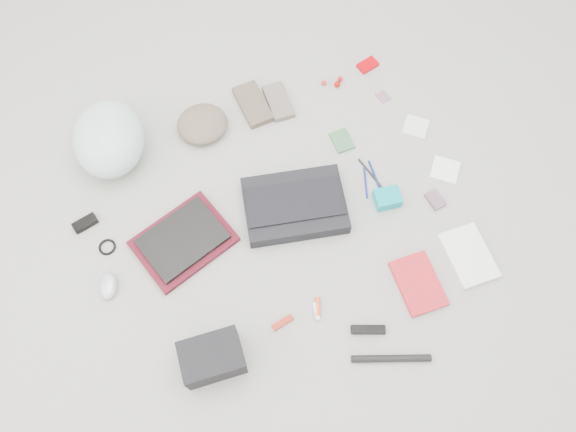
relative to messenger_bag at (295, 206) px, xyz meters
name	(u,v)px	position (x,y,z in m)	size (l,w,h in m)	color
ground_plane	(288,221)	(-0.05, -0.04, -0.03)	(4.00, 4.00, 0.00)	gray
messenger_bag	(295,206)	(0.00, 0.00, 0.00)	(0.41, 0.29, 0.07)	black
bag_flap	(295,201)	(0.00, 0.00, 0.04)	(0.39, 0.18, 0.01)	black
laptop_sleeve	(184,241)	(-0.47, 0.04, -0.02)	(0.37, 0.27, 0.03)	#55101E
laptop	(183,239)	(-0.47, 0.04, 0.00)	(0.31, 0.23, 0.02)	black
bike_helmet	(109,139)	(-0.60, 0.55, 0.08)	(0.29, 0.37, 0.22)	silver
beanie	(202,124)	(-0.21, 0.52, 0.00)	(0.22, 0.21, 0.08)	#6B594C
mitten_left	(253,104)	(0.03, 0.54, -0.02)	(0.11, 0.22, 0.03)	brown
mitten_right	(278,102)	(0.14, 0.51, -0.02)	(0.09, 0.19, 0.03)	#71635C
power_brick	(85,223)	(-0.81, 0.27, -0.02)	(0.10, 0.04, 0.03)	black
cable_coil	(107,247)	(-0.76, 0.14, -0.03)	(0.07, 0.07, 0.01)	black
mouse	(108,286)	(-0.79, -0.02, -0.01)	(0.07, 0.11, 0.04)	#B4B2C8
camera_bag	(212,358)	(-0.52, -0.45, 0.04)	(0.22, 0.15, 0.14)	black
multitool	(283,322)	(-0.23, -0.42, -0.03)	(0.08, 0.02, 0.01)	#9C1E0F
toiletry_tube_white	(316,311)	(-0.10, -0.43, -0.02)	(0.02, 0.02, 0.07)	silver
toiletry_tube_orange	(318,307)	(-0.08, -0.41, -0.02)	(0.02, 0.02, 0.07)	#E05224
u_lock	(368,330)	(0.05, -0.57, -0.02)	(0.13, 0.03, 0.03)	black
bike_pump	(391,358)	(0.08, -0.70, -0.02)	(0.03, 0.03, 0.29)	black
book_red	(418,283)	(0.31, -0.49, -0.02)	(0.15, 0.23, 0.02)	red
book_white	(468,256)	(0.55, -0.46, -0.02)	(0.16, 0.24, 0.03)	white
notepad	(342,141)	(0.32, 0.22, -0.03)	(0.08, 0.11, 0.01)	#366A40
pen_blue	(366,182)	(0.32, -0.01, -0.03)	(0.01, 0.01, 0.15)	navy
pen_black	(370,173)	(0.36, 0.03, -0.03)	(0.01, 0.01, 0.16)	black
pen_navy	(375,177)	(0.37, 0.00, -0.03)	(0.01, 0.01, 0.16)	navy
accordion_wallet	(387,198)	(0.37, -0.12, -0.01)	(0.10, 0.08, 0.05)	#04A0A9
card_deck	(435,200)	(0.55, -0.19, -0.03)	(0.06, 0.08, 0.02)	#785969
napkin_top	(416,127)	(0.65, 0.16, -0.03)	(0.10, 0.10, 0.01)	silver
napkin_bottom	(445,170)	(0.66, -0.08, -0.03)	(0.11, 0.11, 0.01)	white
lollipop_a	(324,83)	(0.37, 0.52, -0.02)	(0.02, 0.02, 0.02)	red
lollipop_b	(337,84)	(0.43, 0.49, -0.02)	(0.03, 0.03, 0.03)	#A50C00
lollipop_c	(340,79)	(0.45, 0.52, -0.02)	(0.02, 0.02, 0.02)	red
altoids_tin	(368,65)	(0.60, 0.54, -0.02)	(0.09, 0.06, 0.02)	#C0030B
stamp_sheet	(383,97)	(0.59, 0.36, -0.03)	(0.05, 0.06, 0.00)	#946285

